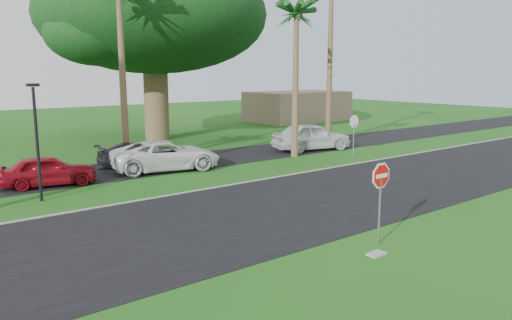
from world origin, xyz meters
The scene contains 15 objects.
ground centered at (0.00, 0.00, 0.00)m, with size 120.00×120.00×0.00m, color #145014.
road centered at (0.00, 2.00, 0.01)m, with size 120.00×8.00×0.02m, color black.
parking_strip centered at (0.00, 12.50, 0.01)m, with size 120.00×5.00×0.02m, color black.
curb centered at (0.00, 6.05, 0.03)m, with size 120.00×0.12×0.06m, color gray.
stop_sign_near centered at (0.50, -3.00, 1.77)m, with size 1.05×0.07×2.62m.
stop_sign_far centered at (12.00, 8.00, 1.77)m, with size 1.05×0.07×2.62m.
palm_right_near centered at (9.00, 10.00, 8.19)m, with size 5.00×5.00×9.50m.
canopy_tree centered at (6.00, 22.00, 8.95)m, with size 16.50×16.50×13.12m.
streetlight_right centered at (-6.00, 8.50, 2.65)m, with size 0.45×0.25×4.64m.
building_far centered at (24.00, 26.00, 1.50)m, with size 10.00×6.00×3.00m, color gray.
car_red centered at (-4.99, 11.00, 0.70)m, with size 1.65×4.10×1.40m, color maroon.
car_dark centered at (0.23, 12.85, 0.64)m, with size 1.79×4.41×1.28m, color black.
car_minivan centered at (0.88, 10.97, 0.78)m, with size 2.57×5.58×1.55m, color white.
car_pickup centered at (11.52, 11.16, 0.89)m, with size 2.09×5.21×1.77m, color silver.
utility_slab centered at (-0.24, -3.54, 0.03)m, with size 0.55×0.35×0.06m, color gray.
Camera 1 is at (-11.14, -11.95, 5.12)m, focal length 35.00 mm.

